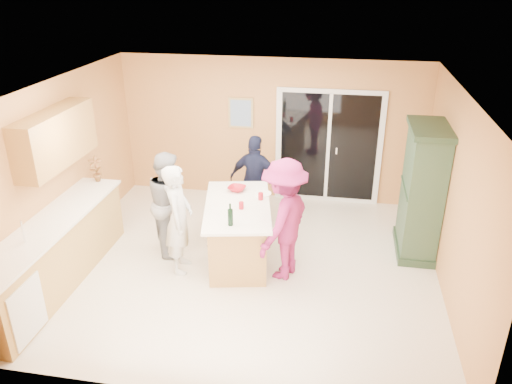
% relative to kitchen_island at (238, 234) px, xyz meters
% --- Properties ---
extents(floor, '(5.50, 5.50, 0.00)m').
position_rel_kitchen_island_xyz_m(floor, '(0.13, -0.17, -0.42)').
color(floor, beige).
rests_on(floor, ground).
extents(ceiling, '(5.50, 5.00, 0.10)m').
position_rel_kitchen_island_xyz_m(ceiling, '(0.13, -0.17, 2.18)').
color(ceiling, white).
rests_on(ceiling, wall_back).
extents(wall_back, '(5.50, 0.10, 2.60)m').
position_rel_kitchen_island_xyz_m(wall_back, '(0.13, 2.33, 0.88)').
color(wall_back, '#F2AB63').
rests_on(wall_back, ground).
extents(wall_front, '(5.50, 0.10, 2.60)m').
position_rel_kitchen_island_xyz_m(wall_front, '(0.13, -2.67, 0.88)').
color(wall_front, '#F2AB63').
rests_on(wall_front, ground).
extents(wall_left, '(0.10, 5.00, 2.60)m').
position_rel_kitchen_island_xyz_m(wall_left, '(-2.62, -0.17, 0.88)').
color(wall_left, '#F2AB63').
rests_on(wall_left, ground).
extents(wall_right, '(0.10, 5.00, 2.60)m').
position_rel_kitchen_island_xyz_m(wall_right, '(2.88, -0.17, 0.88)').
color(wall_right, '#F2AB63').
rests_on(wall_right, ground).
extents(left_cabinet_run, '(0.65, 3.05, 1.24)m').
position_rel_kitchen_island_xyz_m(left_cabinet_run, '(-2.31, -1.22, 0.04)').
color(left_cabinet_run, '#B58C46').
rests_on(left_cabinet_run, floor).
extents(upper_cabinets, '(0.35, 1.60, 0.75)m').
position_rel_kitchen_island_xyz_m(upper_cabinets, '(-2.44, -0.37, 1.46)').
color(upper_cabinets, '#B58C46').
rests_on(upper_cabinets, wall_left).
extents(sliding_door, '(1.90, 0.07, 2.10)m').
position_rel_kitchen_island_xyz_m(sliding_door, '(1.18, 2.29, 0.63)').
color(sliding_door, silver).
rests_on(sliding_door, floor).
extents(framed_picture, '(0.46, 0.04, 0.56)m').
position_rel_kitchen_island_xyz_m(framed_picture, '(-0.42, 2.31, 1.18)').
color(framed_picture, '#A68B53').
rests_on(framed_picture, wall_back).
extents(kitchen_island, '(1.24, 1.85, 0.90)m').
position_rel_kitchen_island_xyz_m(kitchen_island, '(0.00, 0.00, 0.00)').
color(kitchen_island, '#B58C46').
rests_on(kitchen_island, floor).
extents(green_hutch, '(0.57, 1.09, 1.99)m').
position_rel_kitchen_island_xyz_m(green_hutch, '(2.62, 0.71, 0.55)').
color(green_hutch, '#233925').
rests_on(green_hutch, floor).
extents(woman_white, '(0.46, 0.63, 1.60)m').
position_rel_kitchen_island_xyz_m(woman_white, '(-0.75, -0.41, 0.38)').
color(woman_white, silver).
rests_on(woman_white, floor).
extents(woman_grey, '(0.87, 0.95, 1.58)m').
position_rel_kitchen_island_xyz_m(woman_grey, '(-1.07, 0.11, 0.37)').
color(woman_grey, '#959497').
rests_on(woman_grey, floor).
extents(woman_navy, '(0.95, 0.52, 1.54)m').
position_rel_kitchen_island_xyz_m(woman_navy, '(0.05, 1.21, 0.35)').
color(woman_navy, '#161B31').
rests_on(woman_navy, floor).
extents(woman_magenta, '(0.99, 1.27, 1.74)m').
position_rel_kitchen_island_xyz_m(woman_magenta, '(0.71, -0.30, 0.45)').
color(woman_magenta, '#942055').
rests_on(woman_magenta, floor).
extents(serving_bowl, '(0.31, 0.31, 0.07)m').
position_rel_kitchen_island_xyz_m(serving_bowl, '(-0.11, 0.48, 0.51)').
color(serving_bowl, '#A5121D').
rests_on(serving_bowl, kitchen_island).
extents(tulip_vase, '(0.26, 0.22, 0.41)m').
position_rel_kitchen_island_xyz_m(tulip_vase, '(-2.32, 0.35, 0.73)').
color(tulip_vase, '#AE1119').
rests_on(tulip_vase, left_cabinet_run).
extents(tumbler_near, '(0.10, 0.10, 0.11)m').
position_rel_kitchen_island_xyz_m(tumbler_near, '(0.30, 0.23, 0.53)').
color(tumbler_near, '#A5121D').
rests_on(tumbler_near, kitchen_island).
extents(tumbler_far, '(0.07, 0.07, 0.10)m').
position_rel_kitchen_island_xyz_m(tumbler_far, '(0.08, -0.11, 0.53)').
color(tumbler_far, '#A5121D').
rests_on(tumbler_far, kitchen_island).
extents(wine_bottle, '(0.07, 0.07, 0.31)m').
position_rel_kitchen_island_xyz_m(wine_bottle, '(0.04, -0.62, 0.60)').
color(wine_bottle, black).
rests_on(wine_bottle, kitchen_island).
extents(white_plate, '(0.33, 0.33, 0.02)m').
position_rel_kitchen_island_xyz_m(white_plate, '(0.30, 0.43, 0.48)').
color(white_plate, white).
rests_on(white_plate, kitchen_island).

